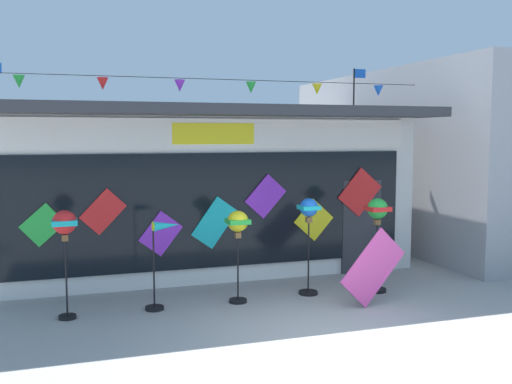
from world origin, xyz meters
name	(u,v)px	position (x,y,z in m)	size (l,w,h in m)	color
ground_plane	(333,337)	(0.00, 0.00, 0.00)	(80.00, 80.00, 0.00)	#9E9B99
kite_shop_building	(189,185)	(-0.91, 5.84, 1.79)	(9.46, 5.74, 4.63)	silver
wind_spinner_far_left	(65,229)	(-3.72, 2.12, 1.47)	(0.39, 0.39, 1.77)	black
wind_spinner_left	(162,253)	(-2.16, 2.17, 0.97)	(0.63, 0.32, 1.52)	black
wind_spinner_center_left	(238,229)	(-0.82, 2.15, 1.32)	(0.38, 0.38, 1.65)	black
wind_spinner_center_right	(309,220)	(0.58, 2.26, 1.40)	(0.35, 0.35, 1.81)	black
wind_spinner_right	(377,218)	(1.88, 2.03, 1.40)	(0.40, 0.40, 1.78)	black
display_kite_on_ground	(373,267)	(1.36, 1.24, 0.68)	(0.68, 0.03, 1.24)	#EA4CA3
neighbour_building	(475,156)	(7.94, 6.92, 2.34)	(7.22, 9.89, 4.68)	#99999E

